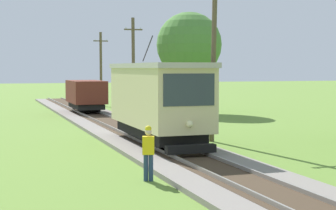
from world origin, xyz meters
TOP-DOWN VIEW (x-y plane):
  - red_tram at (0.00, 21.68)m, footprint 2.60×8.54m
  - freight_car at (0.00, 40.16)m, footprint 2.40×5.20m
  - utility_pole_mid at (3.08, 22.49)m, footprint 1.40×0.59m
  - utility_pole_far at (3.08, 37.45)m, footprint 1.40×0.43m
  - utility_pole_distant at (3.08, 49.33)m, footprint 1.40×0.31m
  - track_worker at (-2.56, 14.59)m, footprint 0.43×0.34m
  - tree_right_far at (8.23, 39.36)m, footprint 5.24×5.24m

SIDE VIEW (x-z plane):
  - track_worker at x=-2.56m, z-range 0.09..1.88m
  - freight_car at x=0.00m, z-range 0.40..2.71m
  - red_tram at x=0.00m, z-range -0.20..4.59m
  - utility_pole_distant at x=3.08m, z-range 0.10..7.08m
  - utility_pole_far at x=3.08m, z-range 0.10..7.42m
  - utility_pole_mid at x=3.08m, z-range 0.10..8.30m
  - tree_right_far at x=8.23m, z-range 1.42..9.51m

